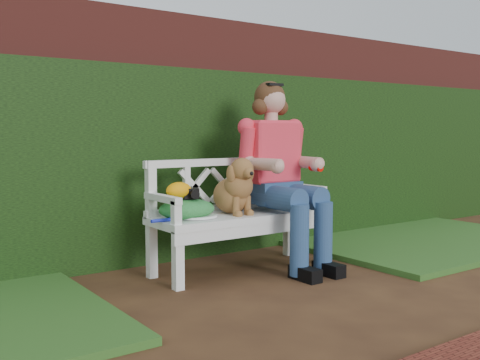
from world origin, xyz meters
TOP-DOWN VIEW (x-y plane):
  - ground at (0.00, 0.00)m, footprint 60.00×60.00m
  - brick_wall at (0.00, 1.90)m, footprint 10.00×0.30m
  - ivy_hedge at (0.00, 1.68)m, footprint 10.00×0.18m
  - grass_right at (2.40, 0.90)m, footprint 2.60×2.00m
  - garden_bench at (0.19, 0.99)m, footprint 1.65×0.81m
  - seated_woman at (0.54, 0.97)m, footprint 0.98×1.11m
  - dog at (0.12, 0.98)m, footprint 0.39×0.48m
  - tennis_racket at (-0.27, 0.94)m, footprint 0.62×0.36m
  - green_bag at (-0.31, 0.99)m, footprint 0.47×0.37m
  - camera_item at (-0.29, 0.97)m, footprint 0.14×0.12m
  - baseball_glove at (-0.37, 1.00)m, footprint 0.24×0.21m

SIDE VIEW (x-z plane):
  - ground at x=0.00m, z-range 0.00..0.00m
  - grass_right at x=2.40m, z-range 0.00..0.05m
  - garden_bench at x=0.19m, z-range 0.00..0.48m
  - tennis_racket at x=-0.27m, z-range 0.48..0.51m
  - green_bag at x=-0.31m, z-range 0.48..0.63m
  - camera_item at x=-0.29m, z-range 0.63..0.71m
  - baseball_glove at x=-0.37m, z-range 0.63..0.76m
  - dog at x=0.12m, z-range 0.48..0.94m
  - seated_woman at x=0.54m, z-range 0.00..1.63m
  - ivy_hedge at x=0.00m, z-range 0.00..1.70m
  - brick_wall at x=0.00m, z-range 0.00..2.20m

